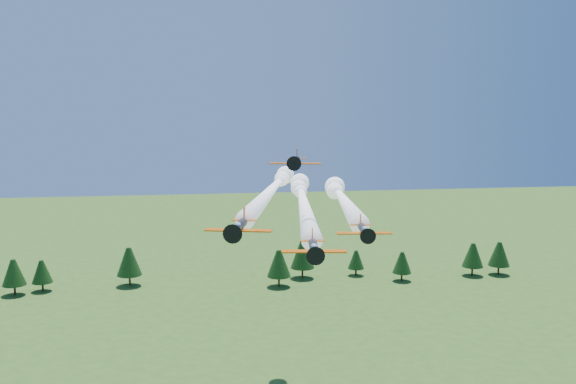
{
  "coord_description": "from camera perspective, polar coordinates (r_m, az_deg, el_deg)",
  "views": [
    {
      "loc": [
        -12.92,
        -77.99,
        55.54
      ],
      "look_at": [
        -1.67,
        0.0,
        44.1
      ],
      "focal_mm": 40.0,
      "sensor_mm": 36.0,
      "label": 1
    }
  ],
  "objects": [
    {
      "name": "plane_lead",
      "position": [
        104.9,
        1.35,
        -0.77
      ],
      "size": [
        12.81,
        60.87,
        3.7
      ],
      "rotation": [
        0.0,
        0.0,
        -0.13
      ],
      "color": "black",
      "rests_on": "ground"
    },
    {
      "name": "plane_left",
      "position": [
        113.08,
        -1.4,
        0.28
      ],
      "size": [
        19.66,
        61.18,
        3.7
      ],
      "rotation": [
        0.0,
        0.0,
        -0.24
      ],
      "color": "black",
      "rests_on": "ground"
    },
    {
      "name": "plane_right",
      "position": [
        105.09,
        4.86,
        -0.58
      ],
      "size": [
        10.29,
        45.39,
        3.7
      ],
      "rotation": [
        0.0,
        0.0,
        -0.12
      ],
      "color": "black",
      "rests_on": "ground"
    },
    {
      "name": "plane_slot",
      "position": [
        84.64,
        0.68,
        2.77
      ],
      "size": [
        6.83,
        7.51,
        2.38
      ],
      "rotation": [
        0.0,
        0.0,
        -0.21
      ],
      "color": "black",
      "rests_on": "ground"
    },
    {
      "name": "treeline",
      "position": [
        195.37,
        -3.35,
        -6.21
      ],
      "size": [
        167.71,
        15.42,
        11.72
      ],
      "color": "#382314",
      "rests_on": "ground"
    }
  ]
}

